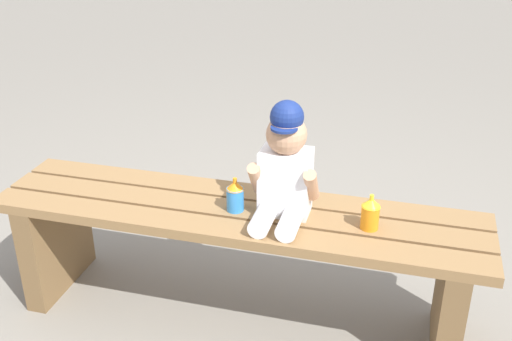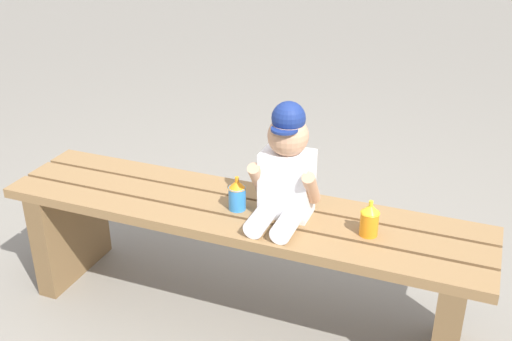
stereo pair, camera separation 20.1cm
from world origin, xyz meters
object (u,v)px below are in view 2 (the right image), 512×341
at_px(child_figure, 286,169).
at_px(sippy_cup_right, 370,219).
at_px(park_bench, 239,242).
at_px(sippy_cup_left, 237,194).

bearing_deg(child_figure, sippy_cup_right, -3.37).
distance_m(park_bench, child_figure, 0.36).
bearing_deg(sippy_cup_right, park_bench, 178.21).
bearing_deg(sippy_cup_right, child_figure, 176.63).
xyz_separation_m(child_figure, sippy_cup_right, (0.29, -0.02, -0.12)).
relative_size(child_figure, sippy_cup_left, 3.26).
relative_size(park_bench, sippy_cup_right, 14.03).
bearing_deg(park_bench, child_figure, 0.98).
xyz_separation_m(sippy_cup_left, sippy_cup_right, (0.46, 0.00, 0.00)).
distance_m(park_bench, sippy_cup_left, 0.20).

